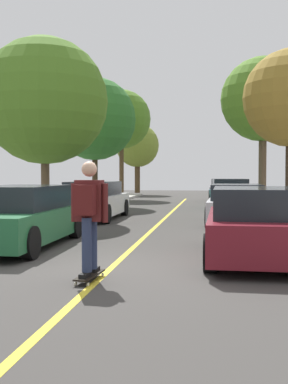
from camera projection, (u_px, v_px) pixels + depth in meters
The scene contains 15 objects.
ground at pixel (112, 267), 8.21m from camera, with size 80.00×80.00×0.00m, color #3D3A38.
center_line at pixel (144, 237), 12.17m from camera, with size 0.12×39.20×0.01m, color gold.
parked_car_left_nearest at pixel (21, 217), 10.60m from camera, with size 1.88×4.50×1.35m.
parked_car_left_near at pixel (94, 201), 17.16m from camera, with size 1.87×4.52×1.35m.
parked_car_right_nearest at pixel (254, 224), 9.00m from camera, with size 1.87×4.30×1.36m.
parked_car_right_near at pixel (237, 204), 15.45m from camera, with size 2.03×4.12×1.29m.
parked_car_right_far at pixel (229, 195), 21.92m from camera, with size 1.92×4.14×1.41m.
parked_car_right_farthest at pixel (226, 190), 28.15m from camera, with size 2.01×4.06×1.35m.
street_tree_left_nearest at pixel (45, 101), 16.87m from camera, with size 4.49×4.49×6.32m.
street_tree_left_near at pixel (95, 119), 24.07m from camera, with size 4.17×4.17×6.36m.
street_tree_left_far at pixel (121, 119), 31.15m from camera, with size 3.85×3.85×7.02m.
street_tree_left_farthest at pixel (137, 146), 37.82m from camera, with size 3.45×3.45×5.51m.
street_tree_right_near at pixel (263, 100), 23.52m from camera, with size 4.17×4.17×7.28m.
skateboard at pixel (90, 275), 7.17m from camera, with size 0.29×0.86×0.10m.
skateboarder at pixel (89, 211), 7.10m from camera, with size 0.59×0.71×1.70m.
Camera 1 is at (1.71, -8.00, 1.61)m, focal length 44.54 mm.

